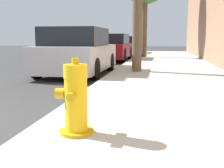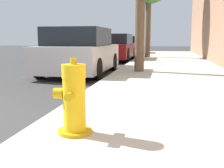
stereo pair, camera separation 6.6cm
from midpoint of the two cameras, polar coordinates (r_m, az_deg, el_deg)
The scene contains 5 objects.
sidewalk_slab at distance 2.88m, azimuth 14.22°, elevation -12.58°, with size 3.43×40.00×0.14m.
fire_hydrant at distance 2.94m, azimuth -8.04°, elevation -3.30°, with size 0.40×0.40×0.79m.
parked_car_near at distance 8.96m, azimuth -7.31°, elevation 6.41°, with size 1.86×3.90×1.45m.
parked_car_mid at distance 14.46m, azimuth -0.19°, elevation 7.40°, with size 1.73×4.25×1.35m.
parked_car_far at distance 20.29m, azimuth 2.03°, elevation 7.80°, with size 1.84×4.49×1.29m.
Camera 1 is at (3.40, -2.67, 1.12)m, focal length 45.00 mm.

